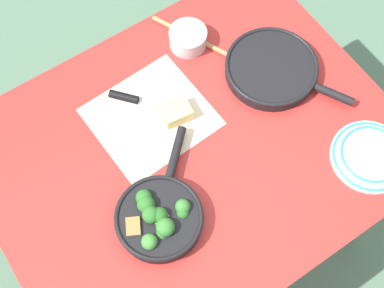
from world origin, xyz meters
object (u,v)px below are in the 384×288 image
object	(u,v)px
wooden_spoon	(224,53)
grater_knife	(137,101)
dinner_plate_stack	(370,156)
cheese_block	(176,112)
skillet_broccoli	(159,217)
prep_bowl_steel	(188,38)
skillet_eggs	(272,69)

from	to	relation	value
wooden_spoon	grater_knife	bearing A→B (deg)	-115.74
dinner_plate_stack	cheese_block	bearing A→B (deg)	-47.67
skillet_broccoli	prep_bowl_steel	size ratio (longest dim) A/B	2.75
skillet_eggs	dinner_plate_stack	xyz separation A→B (m)	(-0.06, 0.37, -0.01)
skillet_eggs	wooden_spoon	xyz separation A→B (m)	(0.08, -0.13, -0.01)
skillet_broccoli	dinner_plate_stack	distance (m)	0.59
prep_bowl_steel	skillet_eggs	bearing A→B (deg)	123.24
grater_knife	skillet_eggs	bearing A→B (deg)	29.96
dinner_plate_stack	skillet_eggs	bearing A→B (deg)	-81.32
skillet_eggs	cheese_block	bearing A→B (deg)	-125.68
skillet_eggs	cheese_block	distance (m)	0.31
wooden_spoon	skillet_eggs	bearing A→B (deg)	6.04
dinner_plate_stack	prep_bowl_steel	xyz separation A→B (m)	(0.20, -0.59, 0.01)
skillet_broccoli	skillet_eggs	bearing A→B (deg)	-22.47
skillet_broccoli	skillet_eggs	world-z (taller)	skillet_broccoli
cheese_block	skillet_broccoli	bearing A→B (deg)	48.93
wooden_spoon	skillet_broccoli	bearing A→B (deg)	-77.94
cheese_block	prep_bowl_steel	distance (m)	0.25
cheese_block	grater_knife	bearing A→B (deg)	-55.10
grater_knife	cheese_block	distance (m)	0.12
wooden_spoon	cheese_block	xyz separation A→B (m)	(0.23, 0.09, 0.01)
cheese_block	prep_bowl_steel	size ratio (longest dim) A/B	0.79
skillet_broccoli	grater_knife	distance (m)	0.36
wooden_spoon	grater_knife	world-z (taller)	grater_knife
skillet_broccoli	skillet_eggs	distance (m)	0.55
skillet_broccoli	dinner_plate_stack	xyz separation A→B (m)	(-0.57, 0.17, -0.02)
grater_knife	cheese_block	bearing A→B (deg)	-5.49
dinner_plate_stack	prep_bowl_steel	bearing A→B (deg)	-71.08
wooden_spoon	dinner_plate_stack	distance (m)	0.51
grater_knife	wooden_spoon	bearing A→B (deg)	48.74
cheese_block	prep_bowl_steel	bearing A→B (deg)	-131.63
skillet_broccoli	grater_knife	bearing A→B (deg)	24.67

